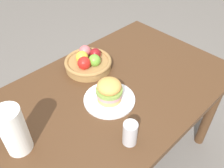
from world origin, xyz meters
name	(u,v)px	position (x,y,z in m)	size (l,w,h in m)	color
ground_plane	(114,158)	(0.00, 0.00, 0.00)	(8.00, 8.00, 0.00)	slate
dining_table	(115,100)	(0.00, 0.00, 0.65)	(1.40, 0.90, 0.75)	#4C301C
plate	(109,99)	(-0.09, -0.05, 0.76)	(0.28, 0.28, 0.01)	white
sandwich	(109,90)	(-0.09, -0.05, 0.82)	(0.14, 0.14, 0.13)	#DBAD60
soda_can	(130,133)	(-0.21, -0.30, 0.81)	(0.07, 0.07, 0.13)	silver
fruit_basket	(88,62)	(0.01, 0.24, 0.80)	(0.29, 0.29, 0.12)	#9E7542
paper_towel_roll	(14,131)	(-0.58, 0.01, 0.87)	(0.11, 0.11, 0.24)	white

